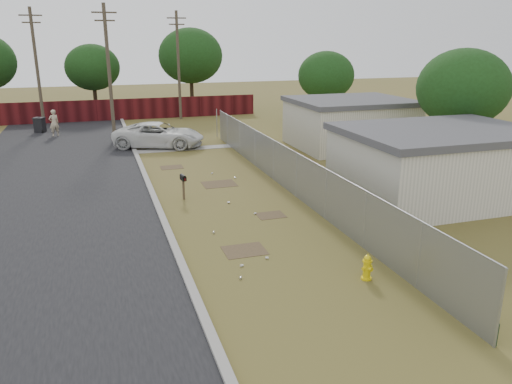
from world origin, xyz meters
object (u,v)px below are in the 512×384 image
object	(u,v)px
mailbox	(183,180)
pickup_truck	(159,135)
trash_bin	(40,125)
pedestrian	(54,123)
fire_hydrant	(367,268)

from	to	relation	value
mailbox	pickup_truck	distance (m)	11.49
mailbox	trash_bin	size ratio (longest dim) A/B	1.00
pickup_truck	pedestrian	bearing A→B (deg)	68.67
fire_hydrant	trash_bin	xyz separation A→B (m)	(-11.23, 28.80, 0.20)
mailbox	trash_bin	world-z (taller)	mailbox
trash_bin	mailbox	bearing A→B (deg)	-69.19
mailbox	trash_bin	distance (m)	20.95
mailbox	pedestrian	size ratio (longest dim) A/B	0.59
pickup_truck	pedestrian	xyz separation A→B (m)	(-6.70, 6.10, 0.16)
pickup_truck	trash_bin	distance (m)	11.29
pickup_truck	pedestrian	size ratio (longest dim) A/B	2.98
fire_hydrant	pedestrian	distance (m)	28.64
pickup_truck	pedestrian	distance (m)	9.06
fire_hydrant	pickup_truck	size ratio (longest dim) A/B	0.14
mailbox	pickup_truck	size ratio (longest dim) A/B	0.20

